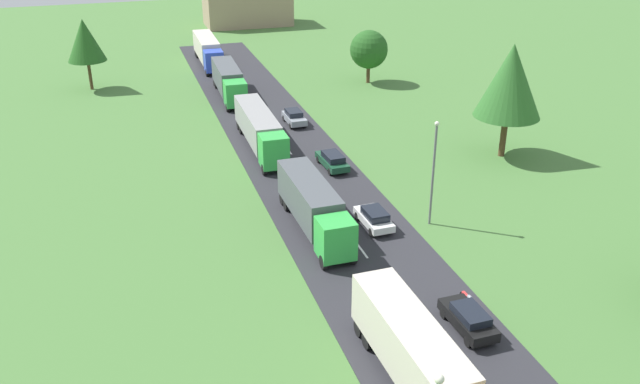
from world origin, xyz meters
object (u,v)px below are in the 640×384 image
object	(u,v)px
car_second	(469,319)
distant_building	(247,4)
truck_fifth	(208,50)
car_fourth	(332,160)
truck_third	(260,128)
truck_fourth	(229,80)
lamppost_second	(434,168)
truck_lead	(419,359)
car_third	(374,218)
tree_pine	(369,50)
truck_second	(314,205)
car_fifth	(294,117)
motorcycle_courier	(468,300)
tree_oak	(510,81)
tree_elm	(85,40)

from	to	relation	value
car_second	distant_building	bearing A→B (deg)	86.13
truck_fifth	car_fourth	world-z (taller)	truck_fifth
truck_third	truck_fourth	size ratio (longest dim) A/B	1.13
lamppost_second	car_fourth	bearing A→B (deg)	106.63
truck_lead	lamppost_second	xyz separation A→B (m)	(8.90, 16.83, 2.48)
truck_third	truck_fifth	world-z (taller)	truck_fifth
car_third	distant_building	xyz separation A→B (m)	(6.78, 78.51, 2.80)
car_second	lamppost_second	world-z (taller)	lamppost_second
tree_pine	truck_second	bearing A→B (deg)	-116.91
car_fourth	distant_building	xyz separation A→B (m)	(6.22, 66.74, 2.80)
car_fifth	motorcycle_courier	size ratio (longest dim) A/B	2.07
truck_second	tree_oak	xyz separation A→B (m)	(21.61, 9.00, 5.23)
truck_fifth	tree_oak	xyz separation A→B (m)	(21.50, -42.60, 5.21)
car_fifth	lamppost_second	xyz separation A→B (m)	(3.87, -25.22, 3.82)
truck_lead	truck_second	bearing A→B (deg)	89.89
truck_fifth	tree_pine	bearing A→B (deg)	-39.69
distant_building	truck_third	bearing A→B (deg)	-100.78
truck_fifth	car_fourth	size ratio (longest dim) A/B	2.86
tree_oak	tree_elm	world-z (taller)	tree_oak
lamppost_second	motorcycle_courier	bearing A→B (deg)	-103.61
truck_second	car_second	bearing A→B (deg)	-70.75
truck_lead	motorcycle_courier	distance (m)	8.81
car_second	lamppost_second	distance (m)	14.00
car_second	tree_pine	bearing A→B (deg)	75.29
truck_fourth	lamppost_second	world-z (taller)	lamppost_second
truck_fourth	distant_building	distance (m)	43.67
truck_fifth	car_fifth	size ratio (longest dim) A/B	3.27
truck_fourth	truck_third	bearing A→B (deg)	-90.59
truck_second	truck_fourth	size ratio (longest dim) A/B	0.96
truck_second	truck_fifth	world-z (taller)	truck_fifth
car_second	car_fifth	distance (m)	38.15
car_third	tree_pine	distance (m)	39.92
truck_fourth	tree_elm	world-z (taller)	tree_elm
motorcycle_courier	tree_pine	size ratio (longest dim) A/B	0.29
truck_second	motorcycle_courier	bearing A→B (deg)	-63.52
truck_lead	car_second	world-z (taller)	truck_lead
truck_fourth	car_fourth	world-z (taller)	truck_fourth
car_third	truck_lead	bearing A→B (deg)	-104.64
truck_fourth	tree_pine	distance (m)	18.50
lamppost_second	truck_lead	bearing A→B (deg)	-117.86
truck_fourth	car_fourth	size ratio (longest dim) A/B	2.68
car_third	truck_second	bearing A→B (deg)	168.98
car_fourth	truck_third	bearing A→B (deg)	127.15
car_third	motorcycle_courier	xyz separation A→B (m)	(1.67, -11.62, -0.28)
tree_elm	truck_lead	bearing A→B (deg)	-75.83
truck_third	tree_oak	xyz separation A→B (m)	(21.68, -8.72, 5.27)
lamppost_second	tree_oak	xyz separation A→B (m)	(12.75, 10.65, 2.72)
car_fourth	tree_elm	distance (m)	39.54
motorcycle_courier	tree_oak	bearing A→B (deg)	54.43
tree_elm	motorcycle_courier	bearing A→B (deg)	-68.69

